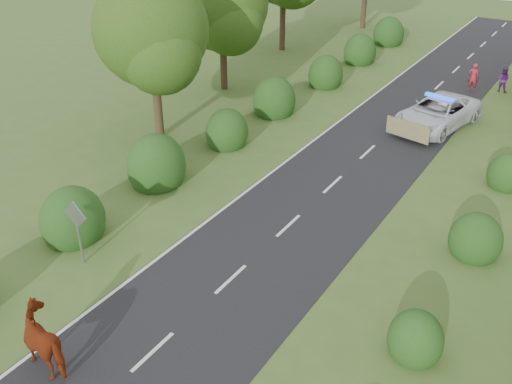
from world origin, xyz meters
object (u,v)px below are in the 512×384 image
Objects in this scene: cow at (49,342)px; pedestrian_purple at (503,79)px; pedestrian_red at (473,77)px; road_sign at (77,223)px; police_van at (437,113)px.

cow is 31.26m from pedestrian_purple.
pedestrian_red reaches higher than cow.
pedestrian_purple is (8.64, 26.93, -0.86)m from road_sign.
police_van is at bearing 173.30° from cow.
pedestrian_red is 1.83m from pedestrian_purple.
police_van is at bearing 80.14° from pedestrian_purple.
cow is at bearing 76.54° from pedestrian_red.
pedestrian_purple is (1.65, 0.79, -0.09)m from pedestrian_red.
cow is 1.22× the size of pedestrian_red.
pedestrian_purple is at bearing 172.59° from cow.
road_sign reaches higher than cow.
road_sign reaches higher than pedestrian_purple.
police_van is 8.17m from pedestrian_purple.
road_sign is 27.07m from pedestrian_red.
pedestrian_red is (4.10, 29.94, 0.12)m from cow.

